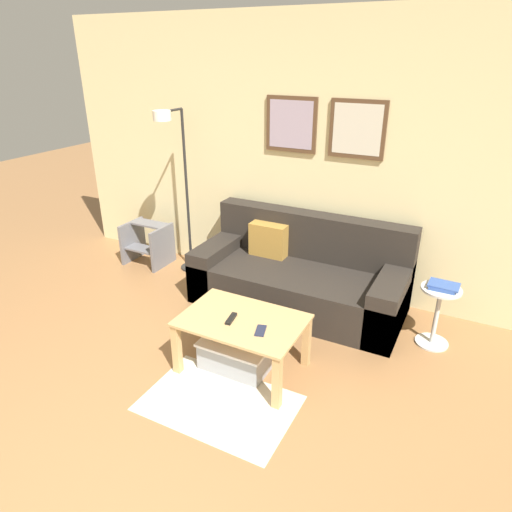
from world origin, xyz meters
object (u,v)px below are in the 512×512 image
(side_table, at_px, (437,311))
(cell_phone, at_px, (261,331))
(remote_control, at_px, (231,319))
(floor_lamp, at_px, (176,174))
(couch, at_px, (300,277))
(coffee_table, at_px, (242,328))
(book_stack, at_px, (443,286))
(storage_bin, at_px, (239,352))
(step_stool, at_px, (147,242))

(side_table, distance_m, cell_phone, 1.50)
(side_table, relative_size, remote_control, 3.43)
(side_table, relative_size, cell_phone, 3.67)
(floor_lamp, xyz_separation_m, side_table, (2.58, -0.12, -0.79))
(couch, bearing_deg, floor_lamp, 179.45)
(couch, distance_m, floor_lamp, 1.58)
(coffee_table, bearing_deg, book_stack, 38.60)
(storage_bin, xyz_separation_m, step_stool, (-1.81, 1.14, 0.13))
(cell_phone, distance_m, step_stool, 2.40)
(side_table, bearing_deg, cell_phone, -134.37)
(couch, height_order, floor_lamp, floor_lamp)
(book_stack, relative_size, step_stool, 0.51)
(step_stool, bearing_deg, floor_lamp, -5.48)
(coffee_table, distance_m, step_stool, 2.20)
(coffee_table, xyz_separation_m, side_table, (1.23, 0.99, -0.04))
(side_table, relative_size, step_stool, 1.12)
(coffee_table, height_order, step_stool, step_stool)
(storage_bin, height_order, floor_lamp, floor_lamp)
(coffee_table, bearing_deg, cell_phone, -21.75)
(cell_phone, bearing_deg, couch, 82.32)
(remote_control, relative_size, cell_phone, 1.07)
(floor_lamp, relative_size, remote_control, 11.41)
(book_stack, height_order, remote_control, book_stack)
(coffee_table, bearing_deg, remote_control, -146.72)
(cell_phone, xyz_separation_m, step_stool, (-2.05, 1.24, -0.19))
(coffee_table, relative_size, book_stack, 3.80)
(coffee_table, xyz_separation_m, book_stack, (1.24, 0.99, 0.18))
(coffee_table, xyz_separation_m, floor_lamp, (-1.35, 1.12, 0.74))
(coffee_table, bearing_deg, floor_lamp, 140.35)
(book_stack, distance_m, cell_phone, 1.50)
(couch, bearing_deg, remote_control, -93.56)
(floor_lamp, distance_m, remote_control, 1.85)
(remote_control, bearing_deg, storage_bin, 65.08)
(coffee_table, height_order, book_stack, book_stack)
(coffee_table, xyz_separation_m, step_stool, (-1.86, 1.17, -0.10))
(coffee_table, height_order, cell_phone, cell_phone)
(couch, xyz_separation_m, book_stack, (1.24, -0.11, 0.26))
(storage_bin, height_order, side_table, side_table)
(coffee_table, relative_size, remote_control, 5.93)
(side_table, bearing_deg, step_stool, 176.79)
(book_stack, bearing_deg, floor_lamp, 177.22)
(storage_bin, xyz_separation_m, remote_control, (-0.02, -0.07, 0.33))
(side_table, distance_m, step_stool, 3.10)
(coffee_table, bearing_deg, couch, 89.72)
(floor_lamp, height_order, remote_control, floor_lamp)
(storage_bin, xyz_separation_m, floor_lamp, (-1.30, 1.09, 0.98))
(couch, xyz_separation_m, step_stool, (-1.86, 0.06, -0.03))
(storage_bin, distance_m, step_stool, 2.15)
(cell_phone, height_order, step_stool, step_stool)
(couch, distance_m, remote_control, 1.16)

